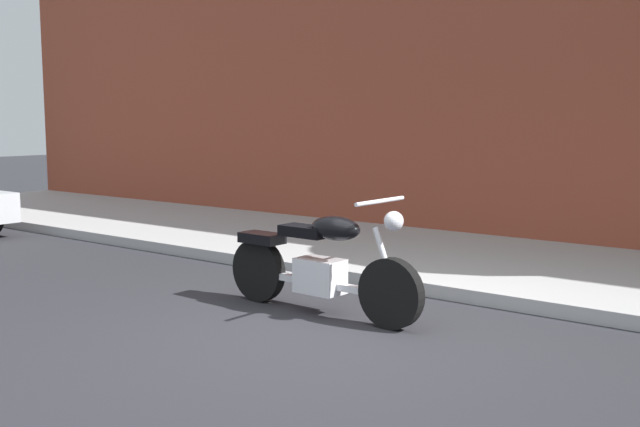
# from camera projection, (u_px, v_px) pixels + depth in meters

# --- Properties ---
(ground_plane) EXTENTS (60.00, 60.00, 0.00)m
(ground_plane) POSITION_uv_depth(u_px,v_px,m) (330.00, 338.00, 6.15)
(ground_plane) COLOR #28282D
(sidewalk) EXTENTS (24.01, 3.35, 0.14)m
(sidewalk) POSITION_uv_depth(u_px,v_px,m) (501.00, 265.00, 8.82)
(sidewalk) COLOR #A8A8A8
(sidewalk) RESTS_ON ground
(motorcycle) EXTENTS (2.19, 0.70, 1.12)m
(motorcycle) POSITION_uv_depth(u_px,v_px,m) (320.00, 265.00, 6.85)
(motorcycle) COLOR black
(motorcycle) RESTS_ON ground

